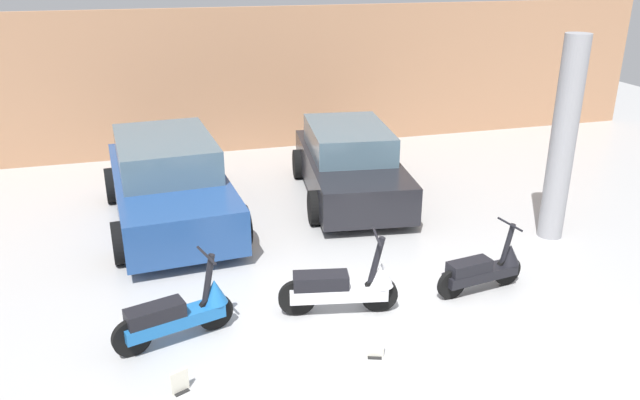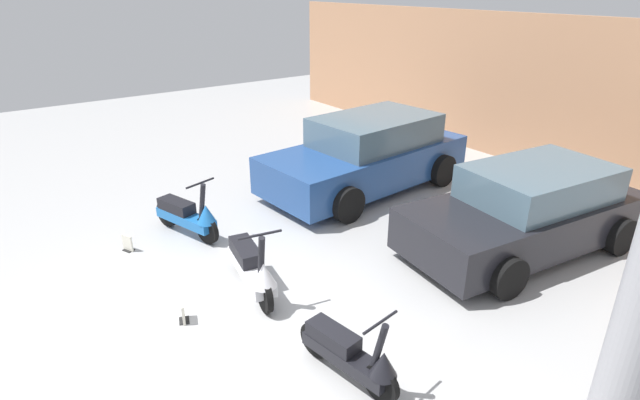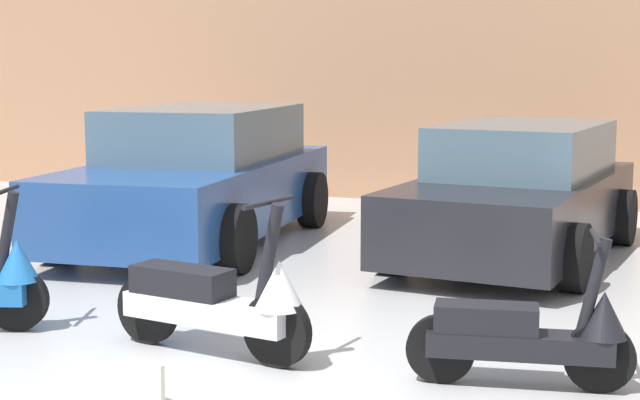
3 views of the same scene
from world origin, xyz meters
The scene contains 7 objects.
ground_plane centered at (0.00, 0.00, 0.00)m, with size 28.00×28.00×0.00m, color #B2B2B2.
wall_back centered at (0.00, 8.17, 1.62)m, with size 19.60×0.12×3.24m, color tan.
scooter_front_right centered at (-0.44, 0.64, 0.38)m, with size 1.52×0.62×1.07m.
scooter_front_center centered at (1.57, 0.67, 0.33)m, with size 1.34×0.51×0.94m.
car_rear_left centered at (-2.39, 4.32, 0.69)m, with size 2.28×4.35×1.44m.
car_rear_center centered at (0.95, 4.64, 0.63)m, with size 2.24×4.04×1.31m.
placard_near_right_scooter centered at (-0.39, -0.36, 0.11)m, with size 0.20×0.17×0.26m.
Camera 3 is at (2.25, -5.05, 1.93)m, focal length 55.00 mm.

